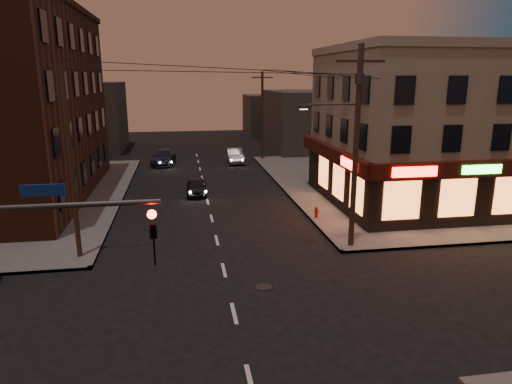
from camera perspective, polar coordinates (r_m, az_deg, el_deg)
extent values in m
plane|color=black|center=(17.76, -2.76, -14.92)|extent=(120.00, 120.00, 0.00)
cube|color=#514F4C|center=(40.58, 19.92, 1.18)|extent=(24.00, 28.00, 0.15)
cube|color=gray|center=(34.09, 22.15, 7.32)|extent=(15.00, 12.00, 10.00)
cube|color=gray|center=(33.95, 23.01, 16.12)|extent=(15.20, 12.20, 0.50)
cube|color=black|center=(29.79, 27.43, -0.58)|extent=(15.12, 0.25, 3.40)
cube|color=black|center=(31.43, 9.90, 1.54)|extent=(0.25, 12.12, 3.40)
cube|color=#3A0F09|center=(29.20, 28.18, 2.69)|extent=(15.60, 0.50, 0.90)
cube|color=#3A0F09|center=(30.99, 9.51, 4.77)|extent=(0.50, 12.60, 0.90)
cube|color=#FF140C|center=(26.09, 19.24, 2.40)|extent=(2.60, 0.06, 0.55)
cube|color=#26FF3F|center=(28.21, 26.40, 2.54)|extent=(2.40, 0.06, 0.50)
cube|color=#FF140C|center=(27.38, 11.52, 3.44)|extent=(0.06, 2.60, 0.55)
cube|color=orange|center=(29.30, 26.68, -0.52)|extent=(12.40, 0.08, 2.20)
cube|color=orange|center=(30.44, 10.25, 1.30)|extent=(0.08, 8.40, 2.20)
cube|color=#3F3D3A|center=(55.92, 7.04, 8.86)|extent=(10.00, 12.00, 7.00)
cube|color=#3F3D3A|center=(58.70, -20.72, 8.80)|extent=(9.00, 10.00, 8.00)
cube|color=#3F3D3A|center=(69.03, 2.11, 9.54)|extent=(8.00, 8.00, 6.00)
cylinder|color=#382619|center=(23.13, 12.37, 5.21)|extent=(0.28, 0.28, 10.00)
cube|color=#382619|center=(22.87, 12.94, 15.66)|extent=(2.40, 0.12, 0.12)
cylinder|color=#333538|center=(22.86, 12.83, 13.65)|extent=(0.44, 0.44, 0.50)
cylinder|color=#333538|center=(22.45, 9.53, 10.74)|extent=(2.60, 0.10, 0.10)
cube|color=#333538|center=(22.04, 6.01, 10.53)|extent=(0.60, 0.25, 0.18)
cube|color=#FFD88C|center=(22.05, 6.00, 10.27)|extent=(0.35, 0.15, 0.04)
cylinder|color=#382619|center=(48.34, 0.78, 9.50)|extent=(0.26, 0.26, 9.00)
cylinder|color=#382619|center=(22.85, -22.14, 3.11)|extent=(0.24, 0.24, 9.00)
cylinder|color=#333538|center=(10.51, -23.87, -1.60)|extent=(4.40, 0.12, 0.12)
imported|color=black|center=(10.33, -12.78, -3.87)|extent=(0.16, 0.20, 1.00)
sphere|color=#FF0C05|center=(10.14, -12.89, -2.74)|extent=(0.20, 0.20, 0.20)
cube|color=navy|center=(10.48, -25.11, 0.20)|extent=(0.90, 0.05, 0.25)
imported|color=black|center=(34.50, -7.45, 0.67)|extent=(1.55, 3.69, 1.25)
imported|color=#62615C|center=(47.16, -2.70, 4.56)|extent=(1.60, 4.42, 1.45)
imported|color=#191E32|center=(47.15, -11.49, 4.30)|extent=(2.63, 5.26, 1.47)
cylinder|color=#9C180E|center=(28.50, 7.56, -2.64)|extent=(0.27, 0.27, 0.57)
sphere|color=#9C180E|center=(28.41, 7.58, -2.04)|extent=(0.23, 0.23, 0.23)
cylinder|color=#9C180E|center=(28.46, 7.57, -2.42)|extent=(0.32, 0.21, 0.11)
cylinder|color=#9C180E|center=(28.46, 7.57, -2.42)|extent=(0.21, 0.32, 0.11)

